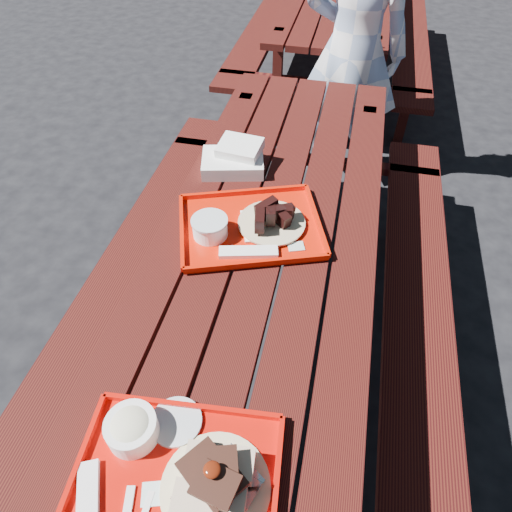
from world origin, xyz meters
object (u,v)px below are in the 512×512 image
object	(u,v)px
picnic_table_far	(339,12)
person	(353,51)
near_tray	(176,468)
far_tray	(248,226)
picnic_table_near	(265,276)

from	to	relation	value
picnic_table_far	person	distance (m)	1.34
near_tray	far_tray	world-z (taller)	near_tray
near_tray	picnic_table_near	bearing A→B (deg)	87.22
picnic_table_far	far_tray	world-z (taller)	far_tray
picnic_table_far	far_tray	size ratio (longest dim) A/B	4.21
near_tray	person	xyz separation A→B (m)	(0.21, 2.27, 0.01)
far_tray	picnic_table_near	bearing A→B (deg)	-19.76
picnic_table_near	picnic_table_far	xyz separation A→B (m)	(0.00, 2.80, 0.00)
near_tray	far_tray	bearing A→B (deg)	92.01
picnic_table_near	picnic_table_far	bearing A→B (deg)	90.00
picnic_table_near	near_tray	bearing A→B (deg)	-92.78
picnic_table_far	far_tray	xyz separation A→B (m)	(-0.07, -2.78, 0.21)
near_tray	far_tray	size ratio (longest dim) A/B	0.85
picnic_table_near	far_tray	bearing A→B (deg)	160.24
near_tray	person	size ratio (longest dim) A/B	0.30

